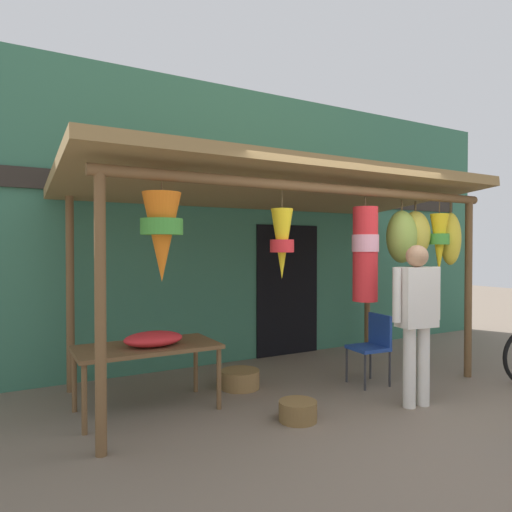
{
  "coord_description": "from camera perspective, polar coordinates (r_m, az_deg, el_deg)",
  "views": [
    {
      "loc": [
        -3.1,
        -3.46,
        1.65
      ],
      "look_at": [
        -0.49,
        1.2,
        1.55
      ],
      "focal_mm": 31.82,
      "sensor_mm": 36.0,
      "label": 1
    }
  ],
  "objects": [
    {
      "name": "shop_facade",
      "position": [
        6.76,
        -1.87,
        3.84
      ],
      "size": [
        10.12,
        0.29,
        3.97
      ],
      "color": "#387056",
      "rests_on": "ground_plane"
    },
    {
      "name": "wicker_basket_spare",
      "position": [
        4.58,
        5.28,
        -18.83
      ],
      "size": [
        0.37,
        0.37,
        0.19
      ],
      "primitive_type": "cylinder",
      "color": "brown",
      "rests_on": "ground_plane"
    },
    {
      "name": "ground_plane",
      "position": [
        4.93,
        12.54,
        -18.55
      ],
      "size": [
        30.0,
        30.0,
        0.0
      ],
      "primitive_type": "plane",
      "color": "#756656"
    },
    {
      "name": "customer_foreground",
      "position": [
        5.02,
        19.55,
        -6.55
      ],
      "size": [
        0.59,
        0.27,
        1.68
      ],
      "color": "silver",
      "rests_on": "ground_plane"
    },
    {
      "name": "flower_heap_on_table",
      "position": [
        4.74,
        -12.6,
        -10.11
      ],
      "size": [
        0.59,
        0.41,
        0.15
      ],
      "color": "red",
      "rests_on": "display_table"
    },
    {
      "name": "market_stall_canopy",
      "position": [
        5.39,
        5.0,
        6.73
      ],
      "size": [
        5.02,
        2.34,
        2.55
      ],
      "color": "brown",
      "rests_on": "ground_plane"
    },
    {
      "name": "folding_chair",
      "position": [
        5.78,
        14.5,
        -10.47
      ],
      "size": [
        0.44,
        0.44,
        0.84
      ],
      "color": "#2347A8",
      "rests_on": "ground_plane"
    },
    {
      "name": "wicker_basket_by_table",
      "position": [
        5.52,
        -2.01,
        -15.21
      ],
      "size": [
        0.46,
        0.46,
        0.21
      ],
      "primitive_type": "cylinder",
      "color": "olive",
      "rests_on": "ground_plane"
    },
    {
      "name": "display_table",
      "position": [
        4.82,
        -13.53,
        -11.59
      ],
      "size": [
        1.4,
        0.74,
        0.66
      ],
      "color": "brown",
      "rests_on": "ground_plane"
    }
  ]
}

